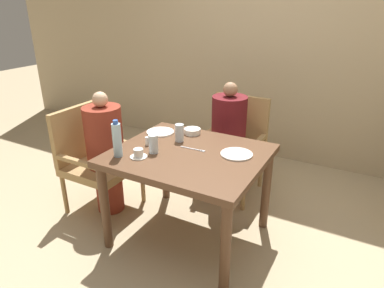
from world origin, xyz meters
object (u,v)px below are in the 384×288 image
(chair_left_side, at_px, (94,156))
(bowl_small, at_px, (192,131))
(glass_tall_near, at_px, (179,133))
(diner_in_far_chair, at_px, (228,140))
(diner_in_left_chair, at_px, (106,152))
(plate_main_right, at_px, (160,132))
(teacup_with_saucer, at_px, (138,154))
(chair_far_side, at_px, (234,142))
(plate_main_left, at_px, (237,154))
(glass_tall_mid, at_px, (153,144))
(water_bottle, at_px, (117,140))

(chair_left_side, relative_size, bowl_small, 6.75)
(chair_left_side, distance_m, glass_tall_near, 0.88)
(diner_in_far_chair, bearing_deg, diner_in_left_chair, -137.73)
(diner_in_far_chair, height_order, plate_main_right, diner_in_far_chair)
(diner_in_left_chair, relative_size, teacup_with_saucer, 8.86)
(chair_far_side, bearing_deg, teacup_with_saucer, -103.45)
(plate_main_left, bearing_deg, chair_left_side, -174.37)
(plate_main_right, distance_m, glass_tall_mid, 0.42)
(diner_in_left_chair, distance_m, bowl_small, 0.78)
(chair_left_side, bearing_deg, water_bottle, -28.11)
(diner_in_left_chair, distance_m, teacup_with_saucer, 0.64)
(teacup_with_saucer, height_order, water_bottle, water_bottle)
(chair_left_side, xyz_separation_m, glass_tall_mid, (0.75, -0.13, 0.32))
(chair_left_side, relative_size, glass_tall_near, 6.69)
(chair_left_side, bearing_deg, glass_tall_near, 11.26)
(chair_left_side, xyz_separation_m, chair_far_side, (0.98, 0.90, 0.00))
(chair_far_side, xyz_separation_m, glass_tall_mid, (-0.23, -1.03, 0.32))
(plate_main_right, relative_size, teacup_with_saucer, 1.88)
(water_bottle, bearing_deg, chair_far_side, 70.87)
(diner_in_far_chair, xyz_separation_m, water_bottle, (-0.42, -1.05, 0.30))
(plate_main_right, bearing_deg, teacup_with_saucer, -74.18)
(bowl_small, relative_size, water_bottle, 0.51)
(bowl_small, xyz_separation_m, water_bottle, (-0.26, -0.65, 0.10))
(diner_in_far_chair, distance_m, plate_main_left, 0.73)
(plate_main_right, xyz_separation_m, glass_tall_near, (0.24, -0.08, 0.06))
(chair_far_side, bearing_deg, diner_in_far_chair, -90.00)
(plate_main_right, relative_size, water_bottle, 0.86)
(diner_in_far_chair, bearing_deg, plate_main_right, -128.93)
(chair_far_side, bearing_deg, water_bottle, -109.13)
(chair_left_side, xyz_separation_m, diner_in_left_chair, (0.15, 0.00, 0.07))
(plate_main_left, bearing_deg, plate_main_right, 171.29)
(plate_main_right, bearing_deg, glass_tall_mid, -63.20)
(diner_in_left_chair, height_order, bowl_small, diner_in_left_chair)
(teacup_with_saucer, distance_m, glass_tall_mid, 0.14)
(chair_far_side, bearing_deg, chair_left_side, -137.30)
(glass_tall_mid, bearing_deg, diner_in_far_chair, 75.54)
(diner_in_left_chair, xyz_separation_m, diner_in_far_chair, (0.83, 0.75, 0.01))
(bowl_small, xyz_separation_m, glass_tall_mid, (-0.07, -0.48, 0.05))
(bowl_small, bearing_deg, diner_in_left_chair, -152.38)
(water_bottle, bearing_deg, plate_main_right, 89.65)
(teacup_with_saucer, relative_size, bowl_small, 0.90)
(chair_left_side, distance_m, teacup_with_saucer, 0.79)
(diner_in_far_chair, distance_m, glass_tall_near, 0.66)
(plate_main_right, height_order, teacup_with_saucer, teacup_with_saucer)
(chair_left_side, xyz_separation_m, diner_in_far_chair, (0.98, 0.75, 0.08))
(diner_in_left_chair, bearing_deg, chair_far_side, 47.42)
(chair_left_side, distance_m, bowl_small, 0.93)
(plate_main_left, bearing_deg, water_bottle, -150.04)
(diner_in_left_chair, xyz_separation_m, plate_main_right, (0.42, 0.24, 0.19))
(diner_in_far_chair, distance_m, water_bottle, 1.17)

